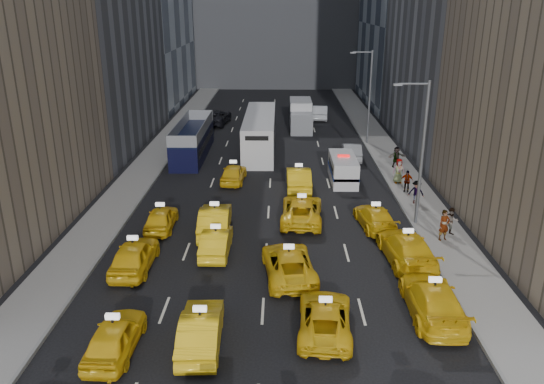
{
  "coord_description": "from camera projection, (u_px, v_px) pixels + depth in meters",
  "views": [
    {
      "loc": [
        0.74,
        -18.82,
        13.28
      ],
      "look_at": [
        0.26,
        12.4,
        2.0
      ],
      "focal_mm": 35.0,
      "sensor_mm": 36.0,
      "label": 1
    }
  ],
  "objects": [
    {
      "name": "sidewalk_east",
      "position": [
        393.0,
        164.0,
        45.56
      ],
      "size": [
        3.0,
        90.0,
        0.15
      ],
      "primitive_type": "cube",
      "color": "gray",
      "rests_on": "ground"
    },
    {
      "name": "taxi_17",
      "position": [
        299.0,
        178.0,
        39.45
      ],
      "size": [
        1.8,
        5.04,
        1.66
      ],
      "primitive_type": "imported",
      "rotation": [
        0.0,
        0.0,
        3.15
      ],
      "color": "yellow",
      "rests_on": "ground"
    },
    {
      "name": "pedestrian_1",
      "position": [
        451.0,
        222.0,
        31.31
      ],
      "size": [
        0.88,
        0.55,
        1.7
      ],
      "primitive_type": "imported",
      "rotation": [
        0.0,
        0.0,
        0.13
      ],
      "color": "gray",
      "rests_on": "sidewalk_east"
    },
    {
      "name": "taxi_14",
      "position": [
        302.0,
        210.0,
        33.71
      ],
      "size": [
        2.83,
        5.56,
        1.51
      ],
      "primitive_type": "imported",
      "rotation": [
        0.0,
        0.0,
        3.08
      ],
      "color": "yellow",
      "rests_on": "ground"
    },
    {
      "name": "double_decker",
      "position": [
        193.0,
        139.0,
        47.76
      ],
      "size": [
        3.78,
        10.92,
        3.11
      ],
      "rotation": [
        0.0,
        0.0,
        -0.13
      ],
      "color": "black",
      "rests_on": "ground"
    },
    {
      "name": "misc_car_1",
      "position": [
        216.0,
        117.0,
        60.36
      ],
      "size": [
        3.46,
        6.24,
        1.65
      ],
      "primitive_type": "imported",
      "rotation": [
        0.0,
        0.0,
        3.02
      ],
      "color": "black",
      "rests_on": "ground"
    },
    {
      "name": "taxi_12",
      "position": [
        161.0,
        218.0,
        32.58
      ],
      "size": [
        1.71,
        4.1,
        1.39
      ],
      "primitive_type": "imported",
      "rotation": [
        0.0,
        0.0,
        3.16
      ],
      "color": "yellow",
      "rests_on": "ground"
    },
    {
      "name": "pedestrian_2",
      "position": [
        416.0,
        192.0,
        36.22
      ],
      "size": [
        1.14,
        0.71,
        1.64
      ],
      "primitive_type": "imported",
      "rotation": [
        0.0,
        0.0,
        -0.27
      ],
      "color": "gray",
      "rests_on": "sidewalk_east"
    },
    {
      "name": "pedestrian_5",
      "position": [
        396.0,
        157.0,
        44.23
      ],
      "size": [
        1.68,
        0.88,
        1.74
      ],
      "primitive_type": "imported",
      "rotation": [
        0.0,
        0.0,
        0.27
      ],
      "color": "gray",
      "rests_on": "sidewalk_east"
    },
    {
      "name": "taxi_8",
      "position": [
        134.0,
        255.0,
        27.6
      ],
      "size": [
        1.91,
        4.65,
        1.58
      ],
      "primitive_type": "imported",
      "rotation": [
        0.0,
        0.0,
        3.13
      ],
      "color": "yellow",
      "rests_on": "ground"
    },
    {
      "name": "taxi_11",
      "position": [
        407.0,
        248.0,
        28.38
      ],
      "size": [
        2.68,
        5.7,
        1.61
      ],
      "primitive_type": "imported",
      "rotation": [
        0.0,
        0.0,
        3.22
      ],
      "color": "yellow",
      "rests_on": "ground"
    },
    {
      "name": "nypd_van",
      "position": [
        343.0,
        169.0,
        41.15
      ],
      "size": [
        2.0,
        4.97,
        2.12
      ],
      "rotation": [
        0.0,
        0.0,
        0.02
      ],
      "color": "silver",
      "rests_on": "ground"
    },
    {
      "name": "taxi_15",
      "position": [
        375.0,
        217.0,
        32.77
      ],
      "size": [
        2.41,
        4.81,
        1.34
      ],
      "primitive_type": "imported",
      "rotation": [
        0.0,
        0.0,
        3.26
      ],
      "color": "yellow",
      "rests_on": "ground"
    },
    {
      "name": "sidewalk_west",
      "position": [
        150.0,
        163.0,
        45.86
      ],
      "size": [
        3.0,
        90.0,
        0.15
      ],
      "primitive_type": "cube",
      "color": "gray",
      "rests_on": "ground"
    },
    {
      "name": "pedestrian_4",
      "position": [
        399.0,
        171.0,
        40.34
      ],
      "size": [
        0.96,
        0.56,
        1.9
      ],
      "primitive_type": "imported",
      "rotation": [
        0.0,
        0.0,
        0.06
      ],
      "color": "gray",
      "rests_on": "sidewalk_east"
    },
    {
      "name": "taxi_7",
      "position": [
        433.0,
        300.0,
        23.52
      ],
      "size": [
        2.27,
        5.46,
        1.58
      ],
      "primitive_type": "imported",
      "rotation": [
        0.0,
        0.0,
        3.13
      ],
      "color": "yellow",
      "rests_on": "ground"
    },
    {
      "name": "taxi_4",
      "position": [
        115.0,
        337.0,
        21.04
      ],
      "size": [
        1.82,
        4.25,
        1.43
      ],
      "primitive_type": "imported",
      "rotation": [
        0.0,
        0.0,
        3.11
      ],
      "color": "yellow",
      "rests_on": "ground"
    },
    {
      "name": "box_truck",
      "position": [
        301.0,
        115.0,
        57.83
      ],
      "size": [
        2.94,
        6.92,
        3.07
      ],
      "rotation": [
        0.0,
        0.0,
        0.1
      ],
      "color": "silver",
      "rests_on": "ground"
    },
    {
      "name": "misc_car_2",
      "position": [
        298.0,
        110.0,
        64.63
      ],
      "size": [
        2.24,
        5.07,
        1.45
      ],
      "primitive_type": "imported",
      "rotation": [
        0.0,
        0.0,
        3.18
      ],
      "color": "slate",
      "rests_on": "ground"
    },
    {
      "name": "taxi_5",
      "position": [
        201.0,
        329.0,
        21.45
      ],
      "size": [
        1.77,
        4.62,
        1.5
      ],
      "primitive_type": "imported",
      "rotation": [
        0.0,
        0.0,
        3.18
      ],
      "color": "yellow",
      "rests_on": "ground"
    },
    {
      "name": "pedestrian_3",
      "position": [
        407.0,
        181.0,
        38.49
      ],
      "size": [
        1.04,
        0.72,
        1.62
      ],
      "primitive_type": "imported",
      "rotation": [
        0.0,
        0.0,
        -0.33
      ],
      "color": "gray",
      "rests_on": "sidewalk_east"
    },
    {
      "name": "streetlight_far",
      "position": [
        369.0,
        94.0,
        50.51
      ],
      "size": [
        2.15,
        0.22,
        9.0
      ],
      "color": "#595B60",
      "rests_on": "ground"
    },
    {
      "name": "taxi_9",
      "position": [
        216.0,
        242.0,
        29.39
      ],
      "size": [
        1.52,
        4.27,
        1.4
      ],
      "primitive_type": "imported",
      "rotation": [
        0.0,
        0.0,
        3.13
      ],
      "color": "yellow",
      "rests_on": "ground"
    },
    {
      "name": "misc_car_3",
      "position": [
        253.0,
        112.0,
        63.45
      ],
      "size": [
        2.21,
        4.55,
        1.5
      ],
      "primitive_type": "imported",
      "rotation": [
        0.0,
        0.0,
        3.04
      ],
      "color": "black",
      "rests_on": "ground"
    },
    {
      "name": "misc_car_4",
      "position": [
        320.0,
        112.0,
        63.02
      ],
      "size": [
        2.11,
        5.09,
        1.64
      ],
      "primitive_type": "imported",
      "rotation": [
        0.0,
        0.0,
        3.06
      ],
      "color": "#B9BCC1",
      "rests_on": "ground"
    },
    {
      "name": "misc_car_0",
      "position": [
        352.0,
        151.0,
        46.91
      ],
      "size": [
        1.81,
        4.55,
        1.47
      ],
      "primitive_type": "imported",
      "rotation": [
        0.0,
        0.0,
        3.08
      ],
      "color": "#929499",
      "rests_on": "ground"
    },
    {
      "name": "taxi_10",
      "position": [
        289.0,
        263.0,
        26.91
      ],
      "size": [
        3.03,
        5.46,
        1.44
      ],
      "primitive_type": "imported",
      "rotation": [
        0.0,
        0.0,
        3.27
      ],
      "color": "yellow",
      "rests_on": "ground"
    },
    {
      "name": "taxi_6",
      "position": [
        325.0,
        317.0,
        22.42
      ],
      "size": [
        2.55,
        4.91,
        1.32
      ],
      "primitive_type": "imported",
      "rotation": [
        0.0,
        0.0,
        3.06
      ],
      "color": "yellow",
      "rests_on": "ground"
    },
    {
      "name": "taxi_13",
      "position": [
        215.0,
        220.0,
        31.95
      ],
      "size": [
        1.99,
        5.15,
        1.67
      ],
      "primitive_type": "imported",
      "rotation": [
        0.0,
        0.0,
        3.18
      ],
      "color": "yellow",
      "rests_on": "ground"
    },
    {
      "name": "curb_east",
      "position": [
        376.0,
        164.0,
        45.57
      ],
      "size": [
        0.15,
        90.0,
        0.18
      ],
      "primitive_type": "cube",
      "color": "slate",
      "rests_on": "ground"
    },
    {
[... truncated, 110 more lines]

